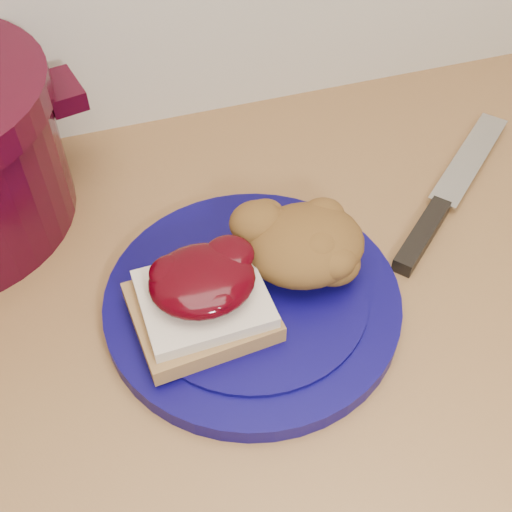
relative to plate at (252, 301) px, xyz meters
name	(u,v)px	position (x,y,z in m)	size (l,w,h in m)	color
base_cabinet	(276,470)	(0.04, 0.02, -0.48)	(4.00, 0.60, 0.86)	beige
plate	(252,301)	(0.00, 0.00, 0.00)	(0.28, 0.28, 0.02)	#090547
sandwich	(202,297)	(-0.05, -0.01, 0.04)	(0.13, 0.12, 0.06)	olive
stuffing_mound	(305,245)	(0.06, 0.02, 0.04)	(0.12, 0.10, 0.06)	brown
chef_knife	(436,212)	(0.23, 0.06, 0.00)	(0.24, 0.21, 0.02)	black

